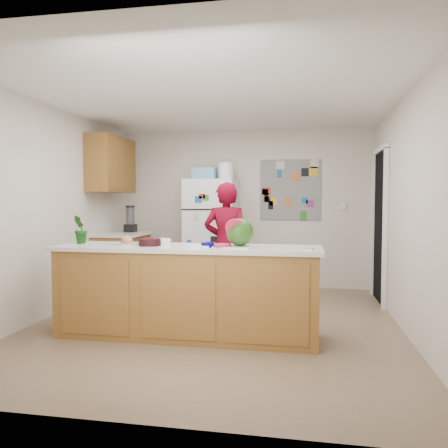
% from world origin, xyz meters
% --- Properties ---
extents(floor, '(4.00, 4.50, 0.02)m').
position_xyz_m(floor, '(0.00, 0.00, -0.01)').
color(floor, brown).
rests_on(floor, ground).
extents(wall_back, '(4.00, 0.02, 2.50)m').
position_xyz_m(wall_back, '(0.00, 2.26, 1.25)').
color(wall_back, beige).
rests_on(wall_back, ground).
extents(wall_left, '(0.02, 4.50, 2.50)m').
position_xyz_m(wall_left, '(-2.01, 0.00, 1.25)').
color(wall_left, beige).
rests_on(wall_left, ground).
extents(wall_right, '(0.02, 4.50, 2.50)m').
position_xyz_m(wall_right, '(2.01, 0.00, 1.25)').
color(wall_right, beige).
rests_on(wall_right, ground).
extents(ceiling, '(4.00, 4.50, 0.02)m').
position_xyz_m(ceiling, '(0.00, 0.00, 2.51)').
color(ceiling, white).
rests_on(ceiling, wall_back).
extents(doorway, '(0.03, 0.85, 2.04)m').
position_xyz_m(doorway, '(1.99, 1.45, 1.02)').
color(doorway, black).
rests_on(doorway, ground).
extents(peninsula_base, '(2.60, 0.62, 0.88)m').
position_xyz_m(peninsula_base, '(-0.20, -0.50, 0.44)').
color(peninsula_base, brown).
rests_on(peninsula_base, floor).
extents(peninsula_top, '(2.68, 0.70, 0.04)m').
position_xyz_m(peninsula_top, '(-0.20, -0.50, 0.90)').
color(peninsula_top, silver).
rests_on(peninsula_top, peninsula_base).
extents(side_counter_base, '(0.60, 0.80, 0.86)m').
position_xyz_m(side_counter_base, '(-1.69, 1.35, 0.43)').
color(side_counter_base, brown).
rests_on(side_counter_base, floor).
extents(side_counter_top, '(0.64, 0.84, 0.04)m').
position_xyz_m(side_counter_top, '(-1.69, 1.35, 0.88)').
color(side_counter_top, silver).
rests_on(side_counter_top, side_counter_base).
extents(upper_cabinets, '(0.35, 1.00, 0.80)m').
position_xyz_m(upper_cabinets, '(-1.82, 1.30, 1.90)').
color(upper_cabinets, brown).
rests_on(upper_cabinets, wall_left).
extents(refrigerator, '(0.75, 0.70, 1.70)m').
position_xyz_m(refrigerator, '(-0.45, 1.88, 0.85)').
color(refrigerator, silver).
rests_on(refrigerator, floor).
extents(fridge_top_bin, '(0.35, 0.28, 0.18)m').
position_xyz_m(fridge_top_bin, '(-0.55, 1.88, 1.79)').
color(fridge_top_bin, '#5999B2').
rests_on(fridge_top_bin, refrigerator).
extents(photo_collage, '(0.95, 0.01, 0.95)m').
position_xyz_m(photo_collage, '(0.75, 2.24, 1.55)').
color(photo_collage, slate).
rests_on(photo_collage, wall_back).
extents(person, '(0.59, 0.39, 1.62)m').
position_xyz_m(person, '(-0.02, 0.81, 0.81)').
color(person, '#600316').
rests_on(person, floor).
extents(blender_appliance, '(0.12, 0.12, 0.38)m').
position_xyz_m(blender_appliance, '(-1.64, 1.56, 1.09)').
color(blender_appliance, black).
rests_on(blender_appliance, side_counter_top).
extents(cutting_board, '(0.48, 0.41, 0.01)m').
position_xyz_m(cutting_board, '(0.28, -0.51, 0.93)').
color(cutting_board, white).
rests_on(cutting_board, peninsula_top).
extents(watermelon, '(0.27, 0.27, 0.27)m').
position_xyz_m(watermelon, '(0.34, -0.49, 1.07)').
color(watermelon, '#25520E').
rests_on(watermelon, cutting_board).
extents(watermelon_slice, '(0.18, 0.18, 0.02)m').
position_xyz_m(watermelon_slice, '(0.17, -0.56, 0.94)').
color(watermelon_slice, '#E13C33').
rests_on(watermelon_slice, cutting_board).
extents(cherry_bowl, '(0.26, 0.26, 0.07)m').
position_xyz_m(cherry_bowl, '(-0.58, -0.53, 0.96)').
color(cherry_bowl, black).
rests_on(cherry_bowl, peninsula_top).
extents(white_bowl, '(0.19, 0.19, 0.06)m').
position_xyz_m(white_bowl, '(-0.50, -0.38, 0.95)').
color(white_bowl, white).
rests_on(white_bowl, peninsula_top).
extents(cobalt_bowl, '(0.13, 0.13, 0.05)m').
position_xyz_m(cobalt_bowl, '(0.03, -0.58, 0.95)').
color(cobalt_bowl, '#04035A').
rests_on(cobalt_bowl, peninsula_top).
extents(plate, '(0.29, 0.29, 0.02)m').
position_xyz_m(plate, '(-0.86, -0.45, 0.93)').
color(plate, beige).
rests_on(plate, peninsula_top).
extents(paper_towel, '(0.20, 0.19, 0.02)m').
position_xyz_m(paper_towel, '(-0.04, -0.60, 0.93)').
color(paper_towel, white).
rests_on(paper_towel, peninsula_top).
extents(keys, '(0.11, 0.08, 0.01)m').
position_xyz_m(keys, '(1.00, -0.59, 0.93)').
color(keys, gray).
rests_on(keys, peninsula_top).
extents(potted_plant, '(0.19, 0.20, 0.30)m').
position_xyz_m(potted_plant, '(-1.37, -0.45, 1.07)').
color(potted_plant, '#1C4414').
rests_on(potted_plant, peninsula_top).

